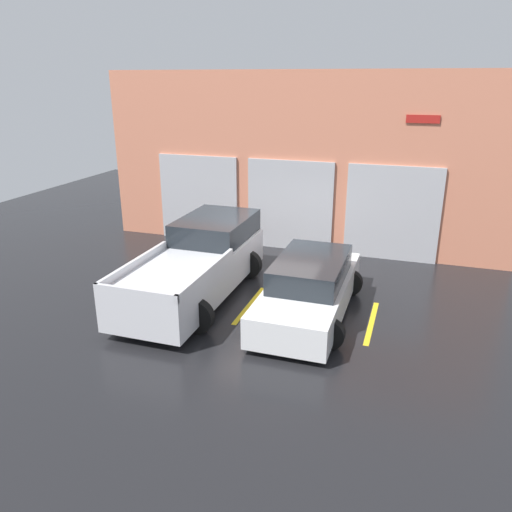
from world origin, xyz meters
TOP-DOWN VIEW (x-y plane):
  - ground_plane at (0.00, 0.00)m, footprint 28.00×28.00m
  - shophouse_building at (-0.01, 3.29)m, footprint 12.80×0.68m
  - pickup_truck at (-1.46, -1.21)m, footprint 2.44×5.36m
  - sedan_white at (1.46, -1.46)m, footprint 2.13×4.57m
  - parking_stripe_far_left at (-2.93, -1.49)m, footprint 0.12×2.20m
  - parking_stripe_left at (0.00, -1.49)m, footprint 0.12×2.20m
  - parking_stripe_centre at (2.93, -1.49)m, footprint 0.12×2.20m

SIDE VIEW (x-z plane):
  - ground_plane at x=0.00m, z-range 0.00..0.00m
  - parking_stripe_far_left at x=-2.93m, z-range 0.00..0.01m
  - parking_stripe_left at x=0.00m, z-range 0.00..0.01m
  - parking_stripe_centre at x=2.93m, z-range 0.00..0.01m
  - sedan_white at x=1.46m, z-range -0.04..1.31m
  - pickup_truck at x=-1.46m, z-range -0.04..1.67m
  - shophouse_building at x=-0.01m, z-range -0.06..5.41m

